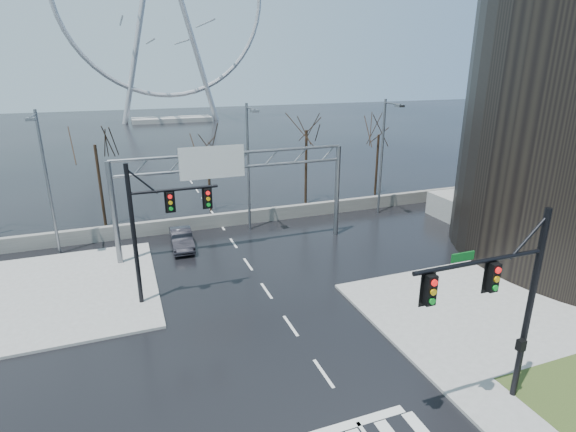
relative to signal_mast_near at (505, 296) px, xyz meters
name	(u,v)px	position (x,y,z in m)	size (l,w,h in m)	color
ground	(324,373)	(-5.14, 4.04, -4.87)	(260.00, 260.00, 0.00)	black
sidewalk_right_ext	(474,308)	(4.86, 6.04, -4.80)	(12.00, 10.00, 0.15)	gray
sidewalk_far	(68,291)	(-16.14, 16.04, -4.80)	(10.00, 12.00, 0.15)	gray
barrier_wall	(221,220)	(-5.14, 24.04, -4.32)	(52.00, 0.50, 1.10)	slate
signal_mast_near	(505,296)	(0.00, 0.00, 0.00)	(5.52, 0.41, 8.00)	black
signal_mast_far	(155,220)	(-11.01, 13.00, -0.04)	(4.72, 0.41, 8.00)	black
sign_gantry	(229,180)	(-5.52, 19.00, 0.31)	(16.36, 0.40, 7.60)	slate
streetlight_left	(45,173)	(-17.14, 22.20, 1.01)	(0.50, 2.55, 10.00)	slate
streetlight_mid	(249,158)	(-3.14, 22.20, 1.01)	(0.50, 2.55, 10.00)	slate
streetlight_right	(384,149)	(8.86, 22.20, 1.01)	(0.50, 2.55, 10.00)	slate
tree_left	(96,155)	(-14.14, 27.54, 1.10)	(3.75, 3.75, 7.50)	black
tree_center	(208,155)	(-5.14, 28.54, 0.30)	(3.25, 3.25, 6.50)	black
tree_right	(306,139)	(3.86, 27.54, 1.34)	(3.90, 3.90, 7.80)	black
tree_far_right	(378,142)	(11.86, 28.04, 0.54)	(3.40, 3.40, 6.80)	black
car	(182,239)	(-8.86, 20.49, -4.18)	(1.47, 4.20, 1.39)	black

